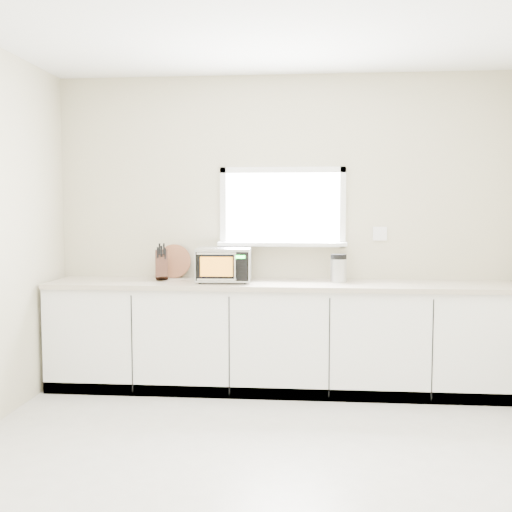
# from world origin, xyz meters

# --- Properties ---
(ground) EXTENTS (4.00, 4.00, 0.00)m
(ground) POSITION_xyz_m (0.00, 0.00, 0.00)
(ground) COLOR beige
(ground) RESTS_ON ground
(back_wall) EXTENTS (4.00, 0.17, 2.70)m
(back_wall) POSITION_xyz_m (0.00, 2.00, 1.36)
(back_wall) COLOR beige
(back_wall) RESTS_ON ground
(cabinets) EXTENTS (3.92, 0.60, 0.88)m
(cabinets) POSITION_xyz_m (0.00, 1.70, 0.44)
(cabinets) COLOR white
(cabinets) RESTS_ON ground
(countertop) EXTENTS (3.92, 0.64, 0.04)m
(countertop) POSITION_xyz_m (0.00, 1.69, 0.90)
(countertop) COLOR #BEB39D
(countertop) RESTS_ON cabinets
(microwave) EXTENTS (0.46, 0.38, 0.29)m
(microwave) POSITION_xyz_m (-0.48, 1.67, 1.07)
(microwave) COLOR black
(microwave) RESTS_ON countertop
(knife_block) EXTENTS (0.15, 0.24, 0.32)m
(knife_block) POSITION_xyz_m (-1.03, 1.75, 1.06)
(knife_block) COLOR #462819
(knife_block) RESTS_ON countertop
(cutting_board) EXTENTS (0.30, 0.07, 0.30)m
(cutting_board) POSITION_xyz_m (-0.97, 1.94, 1.07)
(cutting_board) COLOR #96593A
(cutting_board) RESTS_ON countertop
(coffee_grinder) EXTENTS (0.16, 0.16, 0.24)m
(coffee_grinder) POSITION_xyz_m (0.48, 1.76, 1.04)
(coffee_grinder) COLOR silver
(coffee_grinder) RESTS_ON countertop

